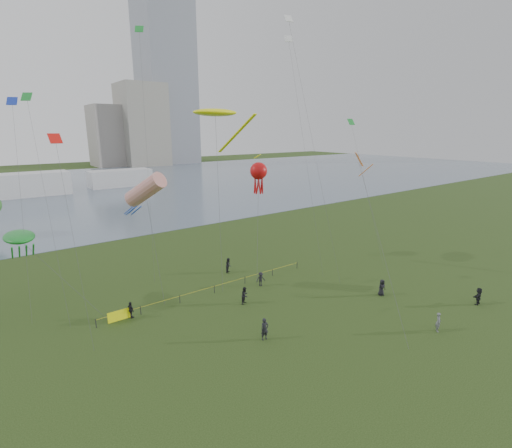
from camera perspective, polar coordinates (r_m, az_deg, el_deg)
ground_plane at (r=32.28m, az=11.26°, el=-17.54°), size 400.00×400.00×0.00m
lake at (r=120.87m, az=-26.69°, el=4.76°), size 400.00×120.00×0.08m
tower at (r=208.03m, az=-14.05°, el=25.87°), size 24.00×24.00×120.00m
building_mid at (r=191.91m, az=-17.08°, el=14.33°), size 20.00×20.00×38.00m
building_low at (r=193.26m, az=-21.58°, el=12.48°), size 16.00×18.00×28.00m
pavilion_left at (r=114.04m, az=-32.29°, el=5.11°), size 22.00×8.00×6.00m
pavilion_right at (r=121.85m, az=-20.16°, el=6.65°), size 18.00×7.00×5.00m
fence at (r=37.81m, az=-14.61°, el=-11.78°), size 24.07×0.07×1.05m
kite_flyer at (r=36.43m, az=26.23°, el=-13.37°), size 0.74×0.73×1.73m
spectator_a at (r=37.58m, az=-1.72°, el=-10.91°), size 1.06×0.99×1.75m
spectator_b at (r=41.56m, az=0.73°, el=-8.47°), size 1.14×0.81×1.60m
spectator_c at (r=36.84m, az=-18.71°, el=-12.42°), size 0.59×0.99×1.57m
spectator_d at (r=41.47m, az=18.78°, el=-9.22°), size 0.92×0.66×1.74m
spectator_e at (r=43.43m, az=31.03°, el=-9.49°), size 1.66×0.65×1.75m
spectator_f at (r=31.72m, az=1.34°, el=-15.86°), size 0.74×0.54×1.89m
spectator_g at (r=45.38m, az=-4.23°, el=-6.35°), size 1.12×1.10×1.82m
kite_stingray at (r=44.38m, az=-6.23°, el=16.62°), size 6.34×10.19×19.23m
kite_windsock at (r=37.71m, az=-16.64°, el=5.03°), size 4.18×5.07×13.06m
kite_creature at (r=41.02m, az=-32.64°, el=-1.69°), size 6.69×9.82×7.67m
kite_octopus at (r=47.19m, az=0.40°, el=8.08°), size 5.97×7.20×12.94m
kite_delta at (r=38.11m, az=15.89°, el=8.52°), size 5.90×10.81×14.71m
small_kites at (r=41.55m, az=-11.18°, el=21.56°), size 36.37×11.76×12.99m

